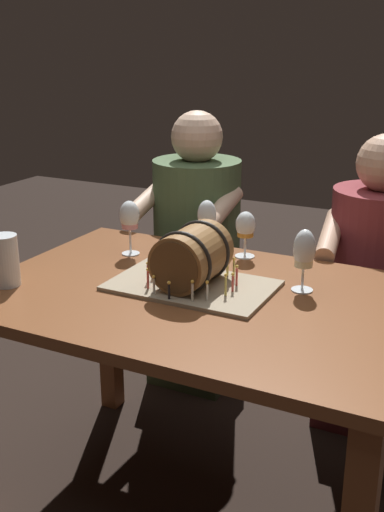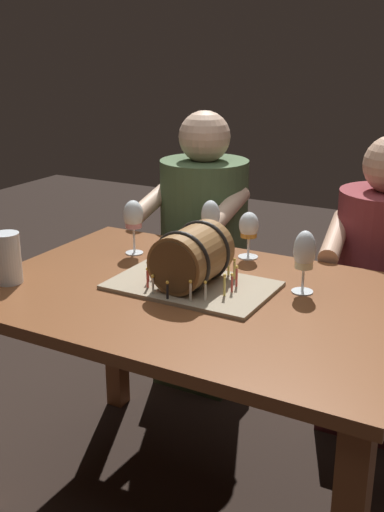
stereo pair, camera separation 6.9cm
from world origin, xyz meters
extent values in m
plane|color=black|center=(0.00, 0.00, 0.00)|extent=(8.00, 8.00, 0.00)
cube|color=brown|center=(0.00, 0.00, 0.74)|extent=(1.29, 0.88, 0.03)
cube|color=brown|center=(-0.59, 0.38, 0.36)|extent=(0.07, 0.07, 0.72)
cube|color=gray|center=(-0.03, 0.03, 0.76)|extent=(0.48, 0.30, 0.01)
cylinder|color=brown|center=(-0.03, 0.03, 0.85)|extent=(0.17, 0.23, 0.17)
cylinder|color=#4F371E|center=(-0.03, -0.09, 0.85)|extent=(0.15, 0.00, 0.15)
cylinder|color=#4F371E|center=(-0.03, 0.14, 0.85)|extent=(0.15, 0.00, 0.15)
torus|color=black|center=(-0.03, -0.04, 0.85)|extent=(0.19, 0.01, 0.19)
torus|color=black|center=(-0.03, 0.09, 0.85)|extent=(0.19, 0.01, 0.19)
cylinder|color=#D64C47|center=(0.10, 0.02, 0.79)|extent=(0.01, 0.01, 0.05)
sphere|color=#F9C64C|center=(0.10, 0.02, 0.82)|extent=(0.01, 0.01, 0.01)
cylinder|color=#D64C47|center=(0.09, 0.07, 0.79)|extent=(0.01, 0.01, 0.05)
sphere|color=#F9C64C|center=(0.09, 0.07, 0.83)|extent=(0.01, 0.01, 0.01)
cylinder|color=#EAD666|center=(0.06, 0.12, 0.79)|extent=(0.01, 0.01, 0.06)
sphere|color=#F9C64C|center=(0.06, 0.12, 0.83)|extent=(0.01, 0.01, 0.01)
cylinder|color=#EAD666|center=(0.03, 0.15, 0.79)|extent=(0.01, 0.01, 0.05)
sphere|color=#F9C64C|center=(0.03, 0.15, 0.83)|extent=(0.01, 0.01, 0.01)
cylinder|color=black|center=(-0.02, 0.16, 0.79)|extent=(0.01, 0.01, 0.05)
sphere|color=#F9C64C|center=(-0.02, 0.16, 0.82)|extent=(0.01, 0.01, 0.01)
cylinder|color=black|center=(-0.09, 0.15, 0.79)|extent=(0.01, 0.01, 0.04)
sphere|color=#F9C64C|center=(-0.09, 0.15, 0.82)|extent=(0.01, 0.01, 0.01)
cylinder|color=silver|center=(-0.14, 0.11, 0.79)|extent=(0.01, 0.01, 0.05)
sphere|color=#F9C64C|center=(-0.14, 0.11, 0.82)|extent=(0.01, 0.01, 0.01)
cylinder|color=#EAD666|center=(-0.16, 0.07, 0.79)|extent=(0.01, 0.01, 0.05)
sphere|color=#F9C64C|center=(-0.16, 0.07, 0.82)|extent=(0.01, 0.01, 0.01)
cylinder|color=black|center=(-0.17, 0.02, 0.79)|extent=(0.01, 0.01, 0.06)
sphere|color=#F9C64C|center=(-0.17, 0.02, 0.83)|extent=(0.01, 0.01, 0.01)
cylinder|color=#D64C47|center=(-0.16, -0.02, 0.79)|extent=(0.01, 0.01, 0.05)
sphere|color=#F9C64C|center=(-0.16, -0.02, 0.83)|extent=(0.01, 0.01, 0.01)
cylinder|color=#D64C47|center=(-0.13, -0.07, 0.79)|extent=(0.01, 0.01, 0.05)
sphere|color=#F9C64C|center=(-0.13, -0.07, 0.83)|extent=(0.01, 0.01, 0.01)
cylinder|color=silver|center=(-0.10, -0.10, 0.79)|extent=(0.01, 0.01, 0.05)
sphere|color=#F9C64C|center=(-0.10, -0.10, 0.82)|extent=(0.01, 0.01, 0.01)
cylinder|color=black|center=(-0.04, -0.11, 0.79)|extent=(0.01, 0.01, 0.04)
sphere|color=#F9C64C|center=(-0.04, -0.11, 0.82)|extent=(0.01, 0.01, 0.01)
cylinder|color=silver|center=(0.03, -0.10, 0.79)|extent=(0.01, 0.01, 0.05)
sphere|color=#F9C64C|center=(0.03, -0.10, 0.83)|extent=(0.01, 0.01, 0.01)
cylinder|color=silver|center=(0.06, -0.07, 0.79)|extent=(0.01, 0.01, 0.05)
sphere|color=#F9C64C|center=(0.06, -0.07, 0.82)|extent=(0.01, 0.01, 0.01)
cylinder|color=#EAD666|center=(0.09, -0.01, 0.79)|extent=(0.01, 0.01, 0.06)
sphere|color=#F9C64C|center=(0.09, -0.01, 0.83)|extent=(0.01, 0.01, 0.01)
cylinder|color=white|center=(-0.14, 0.34, 0.76)|extent=(0.06, 0.06, 0.00)
cylinder|color=white|center=(-0.14, 0.34, 0.80)|extent=(0.01, 0.01, 0.08)
ellipsoid|color=white|center=(-0.14, 0.34, 0.89)|extent=(0.07, 0.07, 0.10)
cylinder|color=white|center=(0.00, 0.36, 0.76)|extent=(0.07, 0.07, 0.00)
cylinder|color=white|center=(0.00, 0.36, 0.79)|extent=(0.01, 0.01, 0.07)
ellipsoid|color=white|center=(0.00, 0.36, 0.87)|extent=(0.07, 0.07, 0.09)
cylinder|color=#C6842D|center=(0.00, 0.36, 0.84)|extent=(0.06, 0.06, 0.03)
cylinder|color=white|center=(0.27, 0.15, 0.76)|extent=(0.06, 0.06, 0.00)
cylinder|color=white|center=(0.27, 0.15, 0.79)|extent=(0.01, 0.01, 0.07)
ellipsoid|color=white|center=(0.27, 0.15, 0.89)|extent=(0.07, 0.07, 0.12)
cylinder|color=beige|center=(0.27, 0.15, 0.85)|extent=(0.05, 0.05, 0.04)
cylinder|color=white|center=(-0.37, 0.21, 0.76)|extent=(0.06, 0.06, 0.00)
cylinder|color=white|center=(-0.37, 0.21, 0.80)|extent=(0.01, 0.01, 0.09)
ellipsoid|color=white|center=(-0.37, 0.21, 0.89)|extent=(0.07, 0.07, 0.10)
cylinder|color=pink|center=(-0.37, 0.21, 0.87)|extent=(0.06, 0.06, 0.04)
cylinder|color=white|center=(-0.54, -0.21, 0.83)|extent=(0.08, 0.08, 0.16)
cylinder|color=#C6842D|center=(-0.54, -0.21, 0.82)|extent=(0.08, 0.08, 0.12)
cylinder|color=white|center=(-0.54, -0.21, 0.88)|extent=(0.08, 0.08, 0.01)
cube|color=#2A3A24|center=(-0.38, 0.75, 0.23)|extent=(0.34, 0.32, 0.45)
cylinder|color=#47603D|center=(-0.38, 0.75, 0.72)|extent=(0.38, 0.38, 0.55)
sphere|color=beige|center=(-0.38, 0.75, 1.09)|extent=(0.21, 0.21, 0.21)
cylinder|color=beige|center=(-0.21, 0.62, 0.84)|extent=(0.08, 0.31, 0.14)
cylinder|color=beige|center=(-0.54, 0.61, 0.84)|extent=(0.08, 0.31, 0.14)
cube|color=#4C1B1E|center=(0.38, 0.75, 0.23)|extent=(0.34, 0.32, 0.45)
cylinder|color=maroon|center=(0.38, 0.75, 0.70)|extent=(0.40, 0.40, 0.50)
cylinder|color=tan|center=(0.23, 0.60, 0.80)|extent=(0.11, 0.31, 0.14)
camera|label=1|loc=(0.77, -1.57, 1.46)|focal=44.75mm
camera|label=2|loc=(0.83, -1.54, 1.46)|focal=44.75mm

